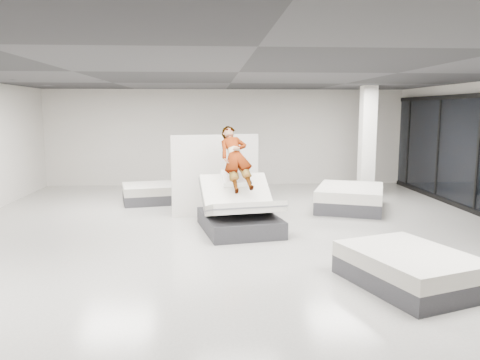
{
  "coord_description": "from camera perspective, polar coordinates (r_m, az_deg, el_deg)",
  "views": [
    {
      "loc": [
        -0.53,
        -8.78,
        2.5
      ],
      "look_at": [
        0.1,
        1.28,
        1.0
      ],
      "focal_mm": 35.0,
      "sensor_mm": 36.0,
      "label": 1
    }
  ],
  "objects": [
    {
      "name": "flat_bed_right_near",
      "position": [
        7.25,
        19.94,
        -10.12
      ],
      "size": [
        1.92,
        2.2,
        0.51
      ],
      "color": "#35363A",
      "rests_on": "floor"
    },
    {
      "name": "person",
      "position": [
        9.95,
        -0.52,
        1.16
      ],
      "size": [
        0.88,
        1.61,
        1.39
      ],
      "primitive_type": "imported",
      "rotation": [
        0.86,
        0.0,
        0.19
      ],
      "color": "slate",
      "rests_on": "hero_bed"
    },
    {
      "name": "flat_bed_right_far",
      "position": [
        12.29,
        13.27,
        -2.12
      ],
      "size": [
        2.22,
        2.52,
        0.58
      ],
      "color": "#35363A",
      "rests_on": "floor"
    },
    {
      "name": "divider_panel",
      "position": [
        11.24,
        -2.98,
        0.61
      ],
      "size": [
        2.09,
        0.6,
        1.93
      ],
      "primitive_type": "cube",
      "rotation": [
        0.0,
        0.0,
        0.24
      ],
      "color": "white",
      "rests_on": "floor"
    },
    {
      "name": "hero_bed",
      "position": [
        9.79,
        -0.06,
        -4.03
      ],
      "size": [
        1.81,
        2.19,
        1.23
      ],
      "color": "#35363A",
      "rests_on": "floor"
    },
    {
      "name": "flat_bed_left_far",
      "position": [
        13.1,
        -10.12,
        -1.57
      ],
      "size": [
        2.04,
        1.7,
        0.49
      ],
      "color": "#35363A",
      "rests_on": "floor"
    },
    {
      "name": "remote",
      "position": [
        9.7,
        1.24,
        -0.21
      ],
      "size": [
        0.08,
        0.15,
        0.08
      ],
      "primitive_type": "cube",
      "rotation": [
        0.35,
        0.0,
        0.19
      ],
      "color": "black",
      "rests_on": "person"
    },
    {
      "name": "room",
      "position": [
        8.85,
        -0.15,
        2.62
      ],
      "size": [
        14.0,
        14.04,
        3.2
      ],
      "color": "#B2B1A8",
      "rests_on": "ground"
    },
    {
      "name": "column",
      "position": [
        14.06,
        15.23,
        4.5
      ],
      "size": [
        0.4,
        0.4,
        3.2
      ],
      "primitive_type": "cube",
      "color": "white",
      "rests_on": "floor"
    }
  ]
}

